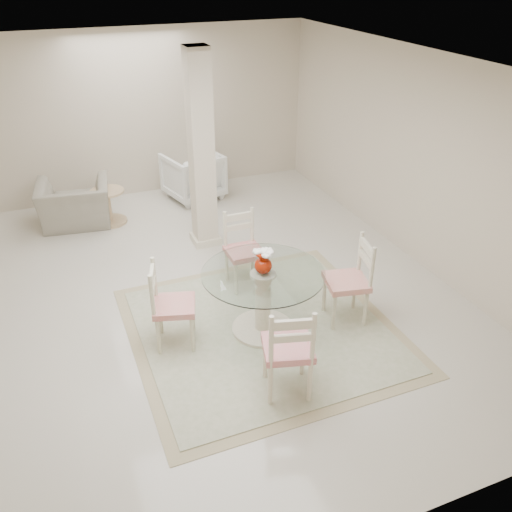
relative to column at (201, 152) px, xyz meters
name	(u,v)px	position (x,y,z in m)	size (l,w,h in m)	color
ground	(199,294)	(-0.50, -1.30, -1.35)	(7.00, 7.00, 0.00)	beige
room_shell	(190,149)	(-0.50, -1.30, 0.51)	(6.02, 7.02, 2.71)	beige
column	(201,152)	(0.00, 0.00, 0.00)	(0.30, 0.30, 2.70)	beige
area_rug	(263,330)	(-0.05, -2.27, -1.34)	(2.84, 2.84, 0.02)	tan
dining_table	(263,302)	(-0.05, -2.27, -0.97)	(1.31, 1.31, 0.75)	#F8E8CC
red_vase	(264,261)	(-0.04, -2.27, -0.45)	(0.21, 0.20, 0.28)	#9E1B04
dining_chair_east	(353,275)	(0.96, -2.43, -0.76)	(0.53, 0.53, 1.12)	beige
dining_chair_north	(242,244)	(0.10, -1.26, -0.79)	(0.43, 0.43, 1.07)	beige
dining_chair_west	(167,300)	(-1.05, -2.10, -0.79)	(0.53, 0.53, 1.07)	beige
dining_chair_south	(289,345)	(-0.21, -3.28, -0.76)	(0.56, 0.56, 1.13)	#F5E6C9
recliner_taupe	(75,204)	(-1.66, 1.29, -1.01)	(1.04, 0.91, 0.68)	gray
armchair_white	(193,176)	(0.30, 1.63, -0.96)	(0.84, 0.86, 0.78)	white
side_table	(109,208)	(-1.18, 1.16, -1.10)	(0.52, 0.52, 0.54)	tan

